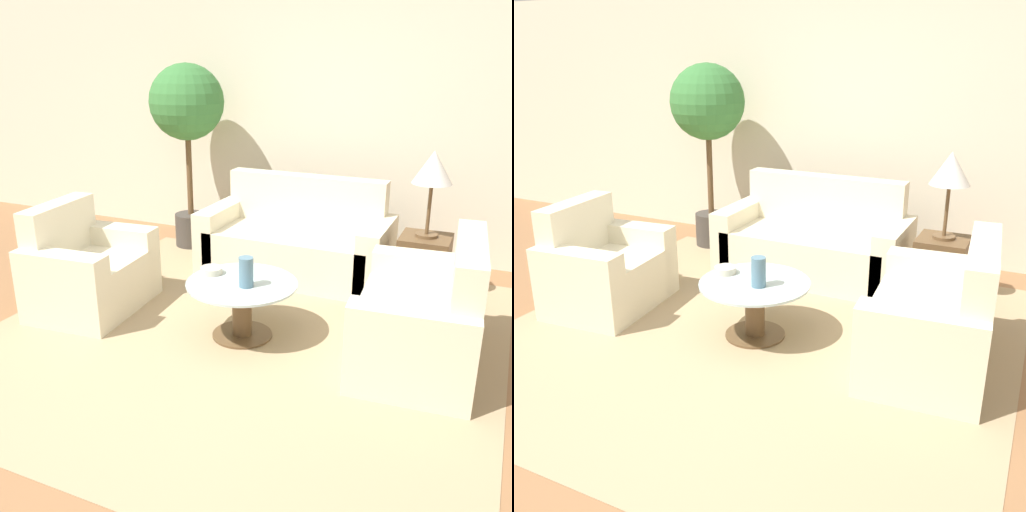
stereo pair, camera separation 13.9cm
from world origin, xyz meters
The scene contains 12 objects.
ground_plane centered at (0.00, 0.00, 0.00)m, with size 14.00×14.00×0.00m, color #8E603D.
wall_back centered at (0.00, 2.97, 1.30)m, with size 10.00×0.06×2.60m.
rug centered at (0.14, 0.69, 0.00)m, with size 3.65×3.60×0.01m.
sofa_main centered at (0.06, 2.07, 0.29)m, with size 1.73×0.80×0.90m.
armchair centered at (-1.25, 0.64, 0.29)m, with size 0.82×1.02×0.87m.
loveseat centered at (1.42, 0.87, 0.29)m, with size 0.85×1.28×0.88m.
coffee_table centered at (0.14, 0.69, 0.28)m, with size 0.81×0.81×0.43m.
side_table centered at (1.24, 1.91, 0.28)m, with size 0.40×0.40×0.57m.
table_lamp centered at (1.24, 1.91, 1.12)m, with size 0.32×0.32×0.70m.
potted_plant centered at (-1.28, 2.39, 1.40)m, with size 0.76×0.76×1.90m.
vase centered at (0.20, 0.64, 0.54)m, with size 0.10×0.10×0.22m.
bowl centered at (-0.14, 0.75, 0.46)m, with size 0.16×0.16×0.05m.
Camera 1 is at (1.79, -2.73, 1.99)m, focal length 40.00 mm.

